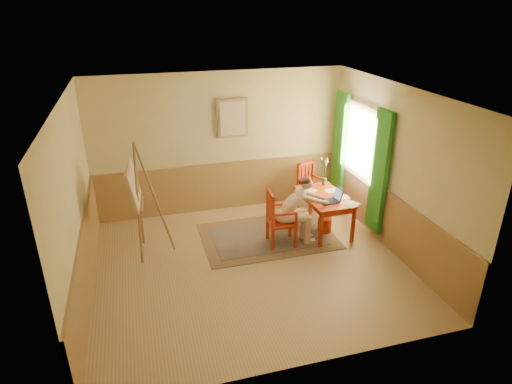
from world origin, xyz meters
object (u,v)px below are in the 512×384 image
object	(u,v)px
table	(324,200)
chair_left	(279,218)
chair_back	(310,187)
easel	(136,190)
figure	(296,208)
laptop	(332,199)

from	to	relation	value
table	chair_left	xyz separation A→B (m)	(-0.96, -0.25, -0.12)
table	chair_back	world-z (taller)	chair_back
table	chair_left	size ratio (longest dim) A/B	1.19
easel	figure	bearing A→B (deg)	-8.53
chair_left	easel	world-z (taller)	easel
table	figure	world-z (taller)	figure
easel	laptop	bearing A→B (deg)	-6.49
chair_back	laptop	distance (m)	1.26
figure	laptop	xyz separation A→B (m)	(0.68, 0.02, 0.07)
chair_left	figure	bearing A→B (deg)	-4.83
figure	chair_left	bearing A→B (deg)	175.17
figure	easel	world-z (taller)	easel
figure	table	bearing A→B (deg)	22.84
table	figure	size ratio (longest dim) A/B	0.97
chair_left	chair_back	bearing A→B (deg)	48.37
figure	laptop	distance (m)	0.68
table	figure	xyz separation A→B (m)	(-0.66, -0.28, 0.07)
table	easel	distance (m)	3.33
table	figure	bearing A→B (deg)	-157.16
laptop	figure	bearing A→B (deg)	-178.52
chair_left	laptop	distance (m)	1.02
chair_back	easel	world-z (taller)	easel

